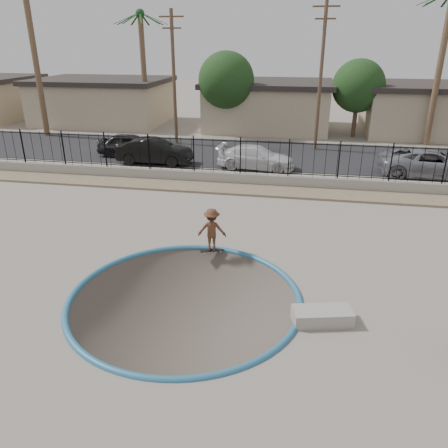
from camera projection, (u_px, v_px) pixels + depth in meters
name	position (u px, v px, depth m)	size (l,w,h in m)	color
ground	(244.00, 193.00, 25.26)	(120.00, 120.00, 2.20)	gray
bowl_pit	(185.00, 298.00, 13.07)	(6.84, 6.84, 1.80)	#463B35
coping_ring	(185.00, 298.00, 13.07)	(7.04, 7.04, 0.20)	#2A678B
rock_strip	(237.00, 189.00, 22.28)	(42.00, 1.60, 0.11)	#8D7C5C
retaining_wall	(240.00, 179.00, 23.18)	(42.00, 0.45, 0.60)	gray
fence	(240.00, 156.00, 22.71)	(40.00, 0.04, 1.80)	black
street	(255.00, 154.00, 29.35)	(90.00, 8.00, 0.04)	black
house_west	(103.00, 100.00, 39.66)	(11.60, 8.60, 3.90)	tan
house_center	(268.00, 104.00, 37.18)	(10.60, 8.60, 3.90)	tan
house_east	(443.00, 109.00, 34.88)	(12.60, 8.60, 3.90)	tan
palm_left	(30.00, 27.00, 31.76)	(2.30, 2.30, 11.30)	brown
palm_mid	(142.00, 45.00, 34.72)	(2.30, 2.30, 9.30)	brown
palm_right	(445.00, 36.00, 29.03)	(2.30, 2.30, 10.30)	brown
utility_pole_left	(174.00, 77.00, 30.31)	(1.70, 0.24, 9.00)	#473323
utility_pole_mid	(321.00, 75.00, 28.57)	(1.70, 0.24, 9.50)	#473323
street_tree_left	(226.00, 80.00, 33.64)	(4.32, 4.32, 6.36)	#473323
street_tree_mid	(358.00, 86.00, 33.04)	(3.96, 3.96, 5.83)	#473323
skater	(212.00, 232.00, 15.58)	(1.02, 0.58, 1.57)	brown
skateboard	(212.00, 250.00, 15.87)	(0.89, 0.53, 0.08)	black
concrete_ledge	(322.00, 316.00, 11.88)	(1.60, 0.70, 0.40)	gray
car_a	(131.00, 145.00, 28.56)	(1.70, 4.22, 1.44)	black
car_b	(154.00, 151.00, 26.74)	(1.60, 4.60, 1.52)	black
car_c	(256.00, 157.00, 25.74)	(1.86, 4.57, 1.33)	silver
car_d	(432.00, 163.00, 24.09)	(2.59, 5.62, 1.56)	gray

